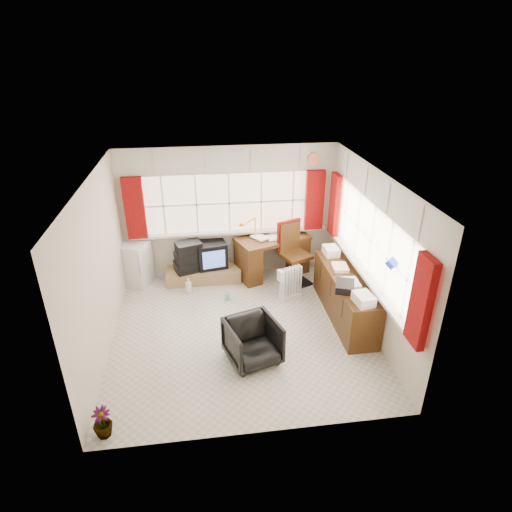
{
  "coord_description": "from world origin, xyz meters",
  "views": [
    {
      "loc": [
        -0.53,
        -5.53,
        4.1
      ],
      "look_at": [
        0.3,
        0.55,
        1.04
      ],
      "focal_mm": 30.0,
      "sensor_mm": 36.0,
      "label": 1
    }
  ],
  "objects_px": {
    "task_chair": "(292,250)",
    "desk_lamp": "(255,223)",
    "office_chair": "(253,342)",
    "radiator": "(291,286)",
    "crt_tv": "(211,254)",
    "desk": "(272,254)",
    "tv_bench": "(204,274)",
    "credenza": "(345,295)",
    "mini_fridge": "(136,263)"
  },
  "relations": [
    {
      "from": "task_chair",
      "to": "desk_lamp",
      "type": "bearing_deg",
      "value": 153.82
    },
    {
      "from": "office_chair",
      "to": "radiator",
      "type": "bearing_deg",
      "value": 43.0
    },
    {
      "from": "desk_lamp",
      "to": "crt_tv",
      "type": "xyz_separation_m",
      "value": [
        -0.85,
        0.01,
        -0.59
      ]
    },
    {
      "from": "desk",
      "to": "crt_tv",
      "type": "bearing_deg",
      "value": 178.73
    },
    {
      "from": "task_chair",
      "to": "tv_bench",
      "type": "bearing_deg",
      "value": 172.25
    },
    {
      "from": "credenza",
      "to": "task_chair",
      "type": "bearing_deg",
      "value": 115.68
    },
    {
      "from": "mini_fridge",
      "to": "office_chair",
      "type": "bearing_deg",
      "value": -53.08
    },
    {
      "from": "crt_tv",
      "to": "office_chair",
      "type": "bearing_deg",
      "value": -79.41
    },
    {
      "from": "office_chair",
      "to": "crt_tv",
      "type": "bearing_deg",
      "value": 82.88
    },
    {
      "from": "credenza",
      "to": "radiator",
      "type": "bearing_deg",
      "value": 139.02
    },
    {
      "from": "desk",
      "to": "office_chair",
      "type": "xyz_separation_m",
      "value": [
        -0.71,
        -2.51,
        -0.11
      ]
    },
    {
      "from": "task_chair",
      "to": "crt_tv",
      "type": "relative_size",
      "value": 1.89
    },
    {
      "from": "desk_lamp",
      "to": "tv_bench",
      "type": "bearing_deg",
      "value": -174.79
    },
    {
      "from": "desk_lamp",
      "to": "crt_tv",
      "type": "distance_m",
      "value": 1.04
    },
    {
      "from": "credenza",
      "to": "tv_bench",
      "type": "relative_size",
      "value": 1.43
    },
    {
      "from": "credenza",
      "to": "mini_fridge",
      "type": "distance_m",
      "value": 3.87
    },
    {
      "from": "desk",
      "to": "credenza",
      "type": "xyz_separation_m",
      "value": [
        0.93,
        -1.6,
        -0.05
      ]
    },
    {
      "from": "office_chair",
      "to": "mini_fridge",
      "type": "height_order",
      "value": "mini_fridge"
    },
    {
      "from": "office_chair",
      "to": "mini_fridge",
      "type": "xyz_separation_m",
      "value": [
        -1.88,
        2.51,
        0.08
      ]
    },
    {
      "from": "task_chair",
      "to": "mini_fridge",
      "type": "distance_m",
      "value": 2.93
    },
    {
      "from": "credenza",
      "to": "desk_lamp",
      "type": "bearing_deg",
      "value": 128.19
    },
    {
      "from": "desk_lamp",
      "to": "tv_bench",
      "type": "xyz_separation_m",
      "value": [
        -1.01,
        -0.09,
        -0.97
      ]
    },
    {
      "from": "crt_tv",
      "to": "desk",
      "type": "bearing_deg",
      "value": -1.27
    },
    {
      "from": "crt_tv",
      "to": "credenza",
      "type": "bearing_deg",
      "value": -37.52
    },
    {
      "from": "desk",
      "to": "desk_lamp",
      "type": "height_order",
      "value": "desk_lamp"
    },
    {
      "from": "radiator",
      "to": "crt_tv",
      "type": "bearing_deg",
      "value": 144.58
    },
    {
      "from": "task_chair",
      "to": "tv_bench",
      "type": "relative_size",
      "value": 0.85
    },
    {
      "from": "desk_lamp",
      "to": "task_chair",
      "type": "bearing_deg",
      "value": -26.18
    },
    {
      "from": "task_chair",
      "to": "credenza",
      "type": "relative_size",
      "value": 0.6
    },
    {
      "from": "desk",
      "to": "desk_lamp",
      "type": "distance_m",
      "value": 0.74
    },
    {
      "from": "task_chair",
      "to": "office_chair",
      "type": "distance_m",
      "value": 2.45
    },
    {
      "from": "task_chair",
      "to": "tv_bench",
      "type": "xyz_separation_m",
      "value": [
        -1.66,
        0.23,
        -0.51
      ]
    },
    {
      "from": "tv_bench",
      "to": "crt_tv",
      "type": "height_order",
      "value": "crt_tv"
    },
    {
      "from": "tv_bench",
      "to": "crt_tv",
      "type": "xyz_separation_m",
      "value": [
        0.16,
        0.11,
        0.37
      ]
    },
    {
      "from": "credenza",
      "to": "crt_tv",
      "type": "xyz_separation_m",
      "value": [
        -2.12,
        1.63,
        0.11
      ]
    },
    {
      "from": "desk_lamp",
      "to": "credenza",
      "type": "relative_size",
      "value": 0.22
    },
    {
      "from": "desk_lamp",
      "to": "credenza",
      "type": "bearing_deg",
      "value": -51.81
    },
    {
      "from": "desk_lamp",
      "to": "office_chair",
      "type": "xyz_separation_m",
      "value": [
        -0.38,
        -2.52,
        -0.77
      ]
    },
    {
      "from": "task_chair",
      "to": "tv_bench",
      "type": "height_order",
      "value": "task_chair"
    },
    {
      "from": "office_chair",
      "to": "credenza",
      "type": "xyz_separation_m",
      "value": [
        1.64,
        0.91,
        0.07
      ]
    },
    {
      "from": "office_chair",
      "to": "radiator",
      "type": "xyz_separation_m",
      "value": [
        0.88,
        1.57,
        -0.08
      ]
    },
    {
      "from": "credenza",
      "to": "crt_tv",
      "type": "bearing_deg",
      "value": 142.48
    },
    {
      "from": "office_chair",
      "to": "credenza",
      "type": "relative_size",
      "value": 0.36
    },
    {
      "from": "desk",
      "to": "office_chair",
      "type": "height_order",
      "value": "desk"
    },
    {
      "from": "desk",
      "to": "credenza",
      "type": "relative_size",
      "value": 0.76
    },
    {
      "from": "office_chair",
      "to": "mini_fridge",
      "type": "relative_size",
      "value": 0.87
    },
    {
      "from": "desk",
      "to": "radiator",
      "type": "relative_size",
      "value": 2.5
    },
    {
      "from": "credenza",
      "to": "desk",
      "type": "bearing_deg",
      "value": 120.23
    },
    {
      "from": "credenza",
      "to": "mini_fridge",
      "type": "relative_size",
      "value": 2.46
    },
    {
      "from": "desk_lamp",
      "to": "task_chair",
      "type": "relative_size",
      "value": 0.37
    }
  ]
}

